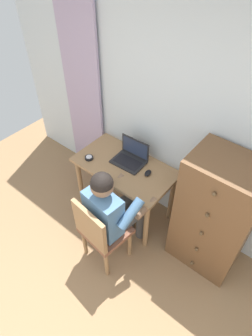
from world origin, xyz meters
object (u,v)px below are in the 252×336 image
computer_mouse (148,173)px  dresser (215,215)px  laptop (131,157)px  chair (100,231)px  person_seated (114,208)px  desk_clock (89,158)px  desk (125,174)px

computer_mouse → dresser: bearing=-9.3°
laptop → chair: bearing=-72.8°
person_seated → desk_clock: bearing=153.4°
chair → desk_clock: 0.81m
desk → dresser: dresser is taller
desk → chair: size_ratio=1.23×
chair → laptop: laptop is taller
desk → chair: chair is taller
chair → desk_clock: chair is taller
laptop → computer_mouse: size_ratio=3.51×
chair → desk_clock: size_ratio=9.79×
person_seated → computer_mouse: bearing=88.4°
person_seated → computer_mouse: 0.53m
dresser → desk_clock: bearing=-170.6°
laptop → desk_clock: laptop is taller
person_seated → desk_clock: person_seated is taller
chair → person_seated: 0.26m
desk → laptop: bearing=90.3°
dresser → person_seated: dresser is taller
chair → laptop: size_ratio=2.51×
chair → person_seated: size_ratio=0.73×
desk → person_seated: size_ratio=0.90×
laptop → desk_clock: bearing=-144.3°
chair → dresser: bearing=42.3°
chair → person_seated: person_seated is taller
chair → computer_mouse: chair is taller
person_seated → chair: bearing=-95.6°
dresser → desk_clock: (-1.39, -0.23, 0.09)m
desk → chair: (0.23, -0.65, -0.12)m
laptop → desk: bearing=-89.7°
desk → laptop: (-0.00, 0.10, 0.17)m
person_seated → desk: bearing=118.1°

